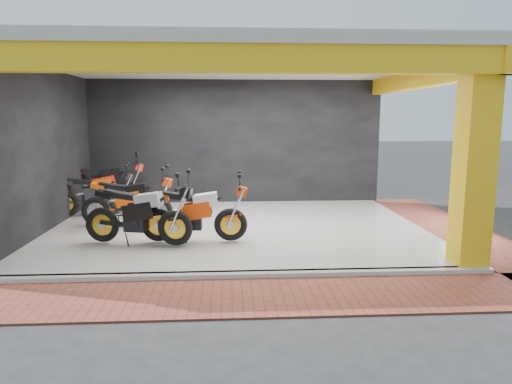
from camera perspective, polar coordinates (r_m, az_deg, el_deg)
ground at (r=8.17m, az=-2.10°, el=-8.29°), size 80.00×80.00×0.00m
showroom_floor at (r=10.08m, az=-2.37°, el=-4.59°), size 8.00×6.00×0.10m
showroom_ceiling at (r=9.85m, az=-2.51°, el=15.88°), size 8.40×6.40×0.20m
back_wall at (r=12.91m, az=-2.67°, el=6.09°), size 8.20×0.20×3.50m
left_wall at (r=10.57m, az=-25.32°, el=4.51°), size 0.20×6.20×3.50m
corner_column at (r=8.08m, az=25.63°, el=3.29°), size 0.50×0.50×3.50m
header_beam_front at (r=6.84m, az=-2.07°, el=16.28°), size 8.40×0.30×0.40m
header_beam_right at (r=10.67m, az=20.15°, el=13.21°), size 0.30×6.40×0.40m
floor_kerb at (r=7.19m, az=-1.92°, el=-10.36°), size 8.00×0.20×0.10m
paver_front at (r=6.47m, az=-1.73°, el=-12.98°), size 9.00×1.40×0.03m
paver_right at (r=11.24m, az=22.97°, el=-4.06°), size 1.40×7.00×0.03m
moto_hero at (r=8.69m, az=-3.20°, el=-2.11°), size 2.16×0.87×1.30m
moto_row_a at (r=8.49m, az=-10.14°, el=-2.32°), size 2.36×1.31×1.36m
moto_row_b at (r=10.21m, az=-12.14°, el=-0.65°), size 2.12×0.83×1.28m
moto_row_c at (r=11.61m, az=-16.47°, el=0.22°), size 2.10×1.04×1.23m
moto_row_d at (r=12.68m, az=-15.37°, el=1.38°), size 2.41×1.31×1.39m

